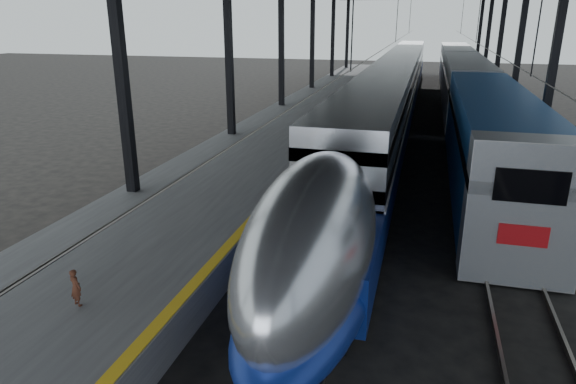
% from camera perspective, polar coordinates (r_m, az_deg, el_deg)
% --- Properties ---
extents(ground, '(160.00, 160.00, 0.00)m').
position_cam_1_polar(ground, '(13.46, -5.88, -12.60)').
color(ground, black).
rests_on(ground, ground).
extents(platform, '(6.00, 80.00, 1.00)m').
position_cam_1_polar(platform, '(32.31, 0.82, 7.24)').
color(platform, '#4C4C4F').
rests_on(platform, ground).
extents(yellow_strip, '(0.30, 80.00, 0.01)m').
position_cam_1_polar(yellow_strip, '(31.65, 5.79, 7.84)').
color(yellow_strip, gold).
rests_on(yellow_strip, platform).
extents(rails, '(6.52, 80.00, 0.16)m').
position_cam_1_polar(rails, '(31.45, 15.16, 5.48)').
color(rails, slate).
rests_on(rails, ground).
extents(tgv_train, '(2.86, 65.20, 4.11)m').
position_cam_1_polar(tgv_train, '(38.59, 11.76, 10.90)').
color(tgv_train, silver).
rests_on(tgv_train, ground).
extents(second_train, '(2.96, 56.05, 4.07)m').
position_cam_1_polar(second_train, '(41.16, 19.10, 10.95)').
color(second_train, navy).
rests_on(second_train, ground).
extents(child, '(0.37, 0.30, 0.86)m').
position_cam_1_polar(child, '(12.25, -22.53, -9.76)').
color(child, '#4C2719').
rests_on(child, platform).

